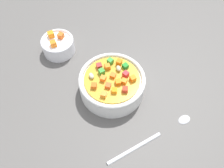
% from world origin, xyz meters
% --- Properties ---
extents(ground_plane, '(1.40, 1.40, 0.02)m').
position_xyz_m(ground_plane, '(0.00, 0.00, -0.01)').
color(ground_plane, '#565451').
extents(soup_bowl_main, '(0.16, 0.16, 0.07)m').
position_xyz_m(soup_bowl_main, '(-0.00, 0.00, 0.03)').
color(soup_bowl_main, white).
rests_on(soup_bowl_main, ground_plane).
extents(spoon, '(0.15, 0.19, 0.01)m').
position_xyz_m(spoon, '(0.14, -0.09, 0.00)').
color(spoon, silver).
rests_on(spoon, ground_plane).
extents(side_bowl_small, '(0.09, 0.09, 0.06)m').
position_xyz_m(side_bowl_small, '(-0.19, 0.07, 0.02)').
color(side_bowl_small, white).
rests_on(side_bowl_small, ground_plane).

